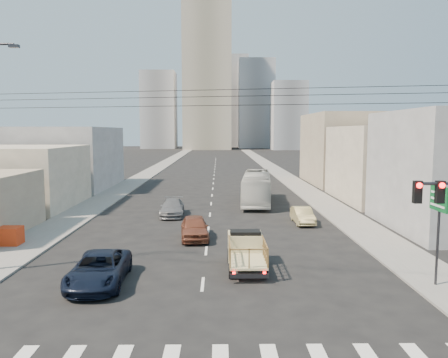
{
  "coord_description": "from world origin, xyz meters",
  "views": [
    {
      "loc": [
        0.79,
        -18.65,
        7.41
      ],
      "look_at": [
        1.23,
        17.48,
        3.5
      ],
      "focal_mm": 35.0,
      "sensor_mm": 36.0,
      "label": 1
    }
  ],
  "objects_px": {
    "city_bus": "(257,188)",
    "sedan_brown": "(195,227)",
    "sedan_tan": "(303,215)",
    "green_sign": "(439,210)",
    "flatbed_pickup": "(246,249)",
    "sedan_grey": "(172,208)",
    "crate_stack": "(7,236)",
    "navy_pickup": "(99,269)"
  },
  "relations": [
    {
      "from": "city_bus",
      "to": "sedan_brown",
      "type": "relative_size",
      "value": 2.52
    },
    {
      "from": "navy_pickup",
      "to": "sedan_brown",
      "type": "bearing_deg",
      "value": 62.85
    },
    {
      "from": "city_bus",
      "to": "sedan_brown",
      "type": "height_order",
      "value": "city_bus"
    },
    {
      "from": "green_sign",
      "to": "crate_stack",
      "type": "xyz_separation_m",
      "value": [
        -24.16,
        7.8,
        -3.05
      ]
    },
    {
      "from": "sedan_tan",
      "to": "crate_stack",
      "type": "distance_m",
      "value": 21.71
    },
    {
      "from": "sedan_grey",
      "to": "crate_stack",
      "type": "height_order",
      "value": "sedan_grey"
    },
    {
      "from": "flatbed_pickup",
      "to": "green_sign",
      "type": "distance_m",
      "value": 9.73
    },
    {
      "from": "navy_pickup",
      "to": "sedan_tan",
      "type": "relative_size",
      "value": 1.36
    },
    {
      "from": "city_bus",
      "to": "sedan_brown",
      "type": "distance_m",
      "value": 16.19
    },
    {
      "from": "sedan_brown",
      "to": "green_sign",
      "type": "xyz_separation_m",
      "value": [
        12.06,
        -9.67,
        2.95
      ]
    },
    {
      "from": "sedan_tan",
      "to": "sedan_grey",
      "type": "distance_m",
      "value": 11.45
    },
    {
      "from": "flatbed_pickup",
      "to": "city_bus",
      "type": "relative_size",
      "value": 0.38
    },
    {
      "from": "sedan_brown",
      "to": "flatbed_pickup",
      "type": "bearing_deg",
      "value": -69.79
    },
    {
      "from": "city_bus",
      "to": "sedan_tan",
      "type": "distance_m",
      "value": 10.62
    },
    {
      "from": "green_sign",
      "to": "crate_stack",
      "type": "distance_m",
      "value": 25.57
    },
    {
      "from": "city_bus",
      "to": "crate_stack",
      "type": "relative_size",
      "value": 6.52
    },
    {
      "from": "city_bus",
      "to": "sedan_brown",
      "type": "xyz_separation_m",
      "value": [
        -5.63,
        -15.16,
        -0.84
      ]
    },
    {
      "from": "sedan_tan",
      "to": "green_sign",
      "type": "xyz_separation_m",
      "value": [
        3.56,
        -14.65,
        3.09
      ]
    },
    {
      "from": "navy_pickup",
      "to": "crate_stack",
      "type": "distance_m",
      "value": 10.74
    },
    {
      "from": "flatbed_pickup",
      "to": "crate_stack",
      "type": "distance_m",
      "value": 16.03
    },
    {
      "from": "crate_stack",
      "to": "sedan_brown",
      "type": "bearing_deg",
      "value": 8.82
    },
    {
      "from": "flatbed_pickup",
      "to": "sedan_tan",
      "type": "xyz_separation_m",
      "value": [
        5.33,
        11.69,
        -0.44
      ]
    },
    {
      "from": "sedan_tan",
      "to": "sedan_grey",
      "type": "height_order",
      "value": "sedan_grey"
    },
    {
      "from": "navy_pickup",
      "to": "sedan_brown",
      "type": "relative_size",
      "value": 1.17
    },
    {
      "from": "crate_stack",
      "to": "flatbed_pickup",
      "type": "bearing_deg",
      "value": -17.57
    },
    {
      "from": "flatbed_pickup",
      "to": "green_sign",
      "type": "height_order",
      "value": "green_sign"
    },
    {
      "from": "flatbed_pickup",
      "to": "sedan_tan",
      "type": "height_order",
      "value": "flatbed_pickup"
    },
    {
      "from": "sedan_brown",
      "to": "sedan_tan",
      "type": "distance_m",
      "value": 9.85
    },
    {
      "from": "sedan_grey",
      "to": "green_sign",
      "type": "height_order",
      "value": "green_sign"
    },
    {
      "from": "navy_pickup",
      "to": "city_bus",
      "type": "relative_size",
      "value": 0.46
    },
    {
      "from": "flatbed_pickup",
      "to": "sedan_brown",
      "type": "distance_m",
      "value": 7.43
    },
    {
      "from": "flatbed_pickup",
      "to": "sedan_brown",
      "type": "bearing_deg",
      "value": 115.3
    },
    {
      "from": "city_bus",
      "to": "green_sign",
      "type": "bearing_deg",
      "value": -69.78
    },
    {
      "from": "city_bus",
      "to": "crate_stack",
      "type": "distance_m",
      "value": 24.61
    },
    {
      "from": "sedan_tan",
      "to": "flatbed_pickup",
      "type": "bearing_deg",
      "value": -115.46
    },
    {
      "from": "navy_pickup",
      "to": "sedan_grey",
      "type": "height_order",
      "value": "navy_pickup"
    },
    {
      "from": "flatbed_pickup",
      "to": "crate_stack",
      "type": "xyz_separation_m",
      "value": [
        -15.28,
        4.84,
        -0.4
      ]
    },
    {
      "from": "navy_pickup",
      "to": "crate_stack",
      "type": "xyz_separation_m",
      "value": [
        -7.95,
        7.22,
        -0.07
      ]
    },
    {
      "from": "flatbed_pickup",
      "to": "green_sign",
      "type": "bearing_deg",
      "value": -18.42
    },
    {
      "from": "green_sign",
      "to": "crate_stack",
      "type": "relative_size",
      "value": 2.78
    },
    {
      "from": "sedan_grey",
      "to": "green_sign",
      "type": "relative_size",
      "value": 0.99
    },
    {
      "from": "sedan_tan",
      "to": "sedan_grey",
      "type": "xyz_separation_m",
      "value": [
        -10.92,
        3.43,
        0.06
      ]
    }
  ]
}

